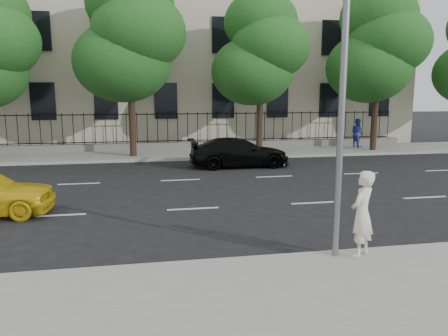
{
  "coord_description": "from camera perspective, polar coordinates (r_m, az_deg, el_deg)",
  "views": [
    {
      "loc": [
        -1.45,
        -10.56,
        3.61
      ],
      "look_at": [
        1.07,
        3.0,
        1.17
      ],
      "focal_mm": 35.0,
      "sensor_mm": 36.0,
      "label": 1
    }
  ],
  "objects": [
    {
      "name": "ground",
      "position": [
        11.26,
        -2.62,
        -8.68
      ],
      "size": [
        120.0,
        120.0,
        0.0
      ],
      "primitive_type": "plane",
      "color": "black",
      "rests_on": "ground"
    },
    {
      "name": "near_sidewalk",
      "position": [
        7.6,
        1.76,
        -17.71
      ],
      "size": [
        60.0,
        4.0,
        0.15
      ],
      "primitive_type": "cube",
      "color": "gray",
      "rests_on": "ground"
    },
    {
      "name": "far_sidewalk",
      "position": [
        24.86,
        -7.08,
        1.79
      ],
      "size": [
        60.0,
        4.0,
        0.15
      ],
      "primitive_type": "cube",
      "color": "gray",
      "rests_on": "ground"
    },
    {
      "name": "lane_markings",
      "position": [
        15.8,
        -5.0,
        -3.18
      ],
      "size": [
        49.6,
        4.62,
        0.01
      ],
      "primitive_type": null,
      "color": "silver",
      "rests_on": "ground"
    },
    {
      "name": "masonry_building",
      "position": [
        33.98,
        -8.41,
        19.1
      ],
      "size": [
        34.6,
        12.11,
        18.5
      ],
      "color": "beige",
      "rests_on": "ground"
    },
    {
      "name": "iron_fence",
      "position": [
        26.47,
        -7.34,
        3.54
      ],
      "size": [
        30.0,
        0.5,
        2.2
      ],
      "color": "slate",
      "rests_on": "far_sidewalk"
    },
    {
      "name": "street_light",
      "position": [
        9.76,
        14.24,
        18.8
      ],
      "size": [
        0.25,
        3.32,
        8.05
      ],
      "color": "slate",
      "rests_on": "near_sidewalk"
    },
    {
      "name": "tree_c",
      "position": [
        24.1,
        -12.19,
        16.5
      ],
      "size": [
        5.89,
        5.5,
        9.8
      ],
      "color": "#382619",
      "rests_on": "far_sidewalk"
    },
    {
      "name": "tree_d",
      "position": [
        24.89,
        4.79,
        15.14
      ],
      "size": [
        5.34,
        4.94,
        8.84
      ],
      "color": "#382619",
      "rests_on": "far_sidewalk"
    },
    {
      "name": "tree_e",
      "position": [
        27.59,
        19.47,
        14.87
      ],
      "size": [
        5.71,
        5.31,
        9.46
      ],
      "color": "#382619",
      "rests_on": "far_sidewalk"
    },
    {
      "name": "black_sedan",
      "position": [
        20.99,
        1.99,
        2.06
      ],
      "size": [
        4.82,
        2.0,
        1.39
      ],
      "primitive_type": "imported",
      "rotation": [
        0.0,
        0.0,
        1.56
      ],
      "color": "black",
      "rests_on": "ground"
    },
    {
      "name": "woman_near",
      "position": [
        9.65,
        17.59,
        -5.72
      ],
      "size": [
        0.8,
        0.76,
        1.84
      ],
      "primitive_type": "imported",
      "rotation": [
        0.0,
        0.0,
        3.83
      ],
      "color": "#EFE7CD",
      "rests_on": "near_sidewalk"
    },
    {
      "name": "pedestrian_far",
      "position": [
        28.47,
        17.02,
        4.42
      ],
      "size": [
        0.86,
        0.99,
        1.77
      ],
      "primitive_type": "imported",
      "rotation": [
        0.0,
        0.0,
        1.81
      ],
      "color": "navy",
      "rests_on": "far_sidewalk"
    }
  ]
}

